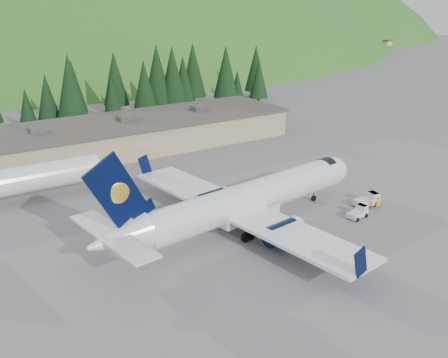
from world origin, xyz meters
TOP-DOWN VIEW (x-y plane):
  - ground at (0.00, 0.00)m, footprint 600.00×600.00m
  - airliner at (-1.10, -0.14)m, footprint 37.99×35.76m
  - baggage_tug_a at (12.41, -5.41)m, footprint 2.90×1.97m
  - baggage_tug_b at (16.20, -3.55)m, footprint 3.42×2.34m
  - terminal_building at (-5.01, 38.00)m, footprint 71.00×17.00m
  - ramp_worker at (15.84, -5.36)m, footprint 0.73×0.51m
  - tree_line at (-6.99, 61.71)m, footprint 115.06×17.30m
  - hills at (53.34, 207.38)m, footprint 614.00×330.00m

SIDE VIEW (x-z plane):
  - hills at x=53.34m, z-range -232.80..67.20m
  - ground at x=0.00m, z-range 0.00..0.00m
  - baggage_tug_a at x=12.41m, z-range -0.08..1.38m
  - baggage_tug_b at x=16.20m, z-range -0.09..1.63m
  - ramp_worker at x=15.84m, z-range 0.00..1.91m
  - terminal_building at x=-5.01m, z-range -0.43..5.67m
  - airliner at x=-1.10m, z-range -2.94..9.66m
  - tree_line at x=-6.99m, z-range 0.72..15.22m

